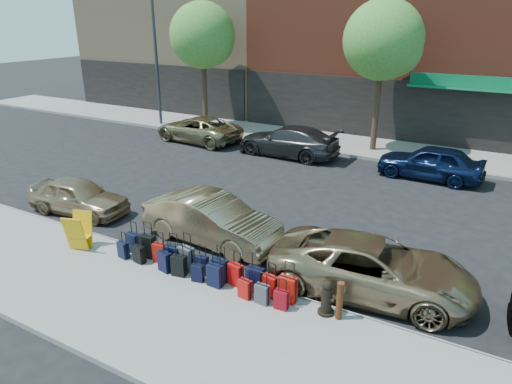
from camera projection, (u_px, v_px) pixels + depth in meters
The scene contains 37 objects.
ground at pixel (283, 216), 16.15m from camera, with size 120.00×120.00×0.00m, color black.
sidewalk_near at pixel (163, 311), 10.84m from camera, with size 60.00×4.00×0.15m, color gray.
sidewalk_far at pixel (366, 147), 24.25m from camera, with size 60.00×4.00×0.15m, color gray.
curb_near at pixel (211, 272), 12.48m from camera, with size 60.00×0.08×0.15m, color gray.
curb_far at pixel (354, 156), 22.61m from camera, with size 60.00×0.08×0.15m, color gray.
tree_left at pixel (204, 37), 26.40m from camera, with size 3.80×3.80×7.27m.
tree_center at pixel (386, 42), 21.61m from camera, with size 3.80×3.80×7.27m.
streetlight at pixel (158, 50), 27.44m from camera, with size 2.59×0.18×8.00m.
suitcase_front_0 at pixel (134, 243), 13.26m from camera, with size 0.42×0.25×0.97m.
suitcase_front_1 at pixel (148, 246), 12.99m from camera, with size 0.47×0.30×1.08m.
suitcase_front_2 at pixel (160, 253), 12.73m from camera, with size 0.40×0.24×0.92m.
suitcase_front_3 at pixel (173, 256), 12.49m from camera, with size 0.44×0.27×1.00m.
suitcase_front_4 at pixel (186, 258), 12.35m from camera, with size 0.48×0.31×1.08m.
suitcase_front_5 at pixel (202, 265), 12.15m from camera, with size 0.36×0.20×0.86m.
suitcase_front_6 at pixel (220, 270), 11.80m from camera, with size 0.43×0.26×1.02m.
suitcase_front_7 at pixel (236, 274), 11.66m from camera, with size 0.42×0.28×0.94m.
suitcase_front_8 at pixel (255, 279), 11.38m from camera, with size 0.44×0.24×1.05m.
suitcase_front_9 at pixel (270, 286), 11.18m from camera, with size 0.41×0.27×0.91m.
suitcase_front_10 at pixel (288, 289), 10.97m from camera, with size 0.45×0.26×1.05m.
suitcase_back_0 at pixel (123, 250), 12.98m from camera, with size 0.36×0.24×0.79m.
suitcase_back_1 at pixel (139, 254), 12.73m from camera, with size 0.37×0.24×0.82m.
suitcase_back_3 at pixel (165, 262), 12.29m from camera, with size 0.41×0.29×0.90m.
suitcase_back_4 at pixel (179, 266), 12.08m from camera, with size 0.42×0.28×0.92m.
suitcase_back_5 at pixel (198, 273), 11.84m from camera, with size 0.35×0.24×0.76m.
suitcase_back_6 at pixel (215, 275), 11.61m from camera, with size 0.41×0.24×0.96m.
suitcase_back_8 at pixel (245, 289), 11.14m from camera, with size 0.36×0.24×0.79m.
suitcase_back_9 at pixel (262, 294), 10.92m from camera, with size 0.35×0.21×0.81m.
suitcase_back_10 at pixel (281, 299), 10.72m from camera, with size 0.34×0.21×0.78m.
fire_hydrant at pixel (327, 299), 10.49m from camera, with size 0.44×0.38×0.85m.
bollard at pixel (340, 300), 10.28m from camera, with size 0.17×0.17×0.94m.
display_rack at pixel (79, 232), 13.39m from camera, with size 0.79×0.83×1.09m.
car_near_0 at pixel (78, 196), 16.16m from camera, with size 1.51×3.75×1.28m, color #A08662.
car_near_1 at pixel (212, 220), 14.06m from camera, with size 1.57×4.50×1.48m, color tan.
car_near_2 at pixel (372, 267), 11.48m from camera, with size 2.36×5.11×1.42m, color #957C5B.
car_far_0 at pixel (198, 129), 25.34m from camera, with size 2.33×5.06×1.41m, color #928259.
car_far_1 at pixel (288, 141), 22.76m from camera, with size 2.11×5.19×1.51m, color #2E2F31.
car_far_2 at pixel (430, 162), 19.53m from camera, with size 1.76×4.36×1.49m, color #0D1A3C.
Camera 1 is at (6.38, -13.33, 6.65)m, focal length 32.00 mm.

